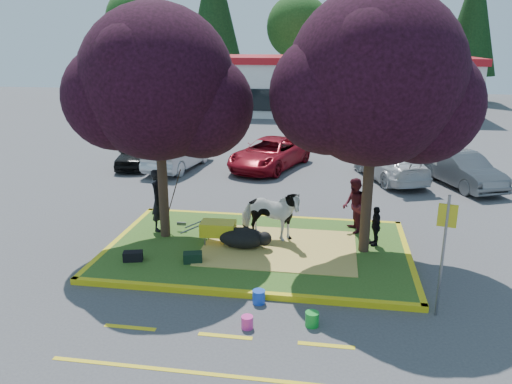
# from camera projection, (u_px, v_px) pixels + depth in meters

# --- Properties ---
(ground) EXTENTS (90.00, 90.00, 0.00)m
(ground) POSITION_uv_depth(u_px,v_px,m) (258.00, 252.00, 13.91)
(ground) COLOR #424244
(ground) RESTS_ON ground
(median_island) EXTENTS (8.00, 5.00, 0.15)m
(median_island) POSITION_uv_depth(u_px,v_px,m) (258.00, 249.00, 13.89)
(median_island) COLOR #33581B
(median_island) RESTS_ON ground
(curb_near) EXTENTS (8.30, 0.16, 0.15)m
(curb_near) POSITION_uv_depth(u_px,v_px,m) (240.00, 294.00, 11.45)
(curb_near) COLOR yellow
(curb_near) RESTS_ON ground
(curb_far) EXTENTS (8.30, 0.16, 0.15)m
(curb_far) POSITION_uv_depth(u_px,v_px,m) (270.00, 218.00, 16.32)
(curb_far) COLOR yellow
(curb_far) RESTS_ON ground
(curb_left) EXTENTS (0.16, 5.30, 0.15)m
(curb_left) POSITION_uv_depth(u_px,v_px,m) (119.00, 240.00, 14.50)
(curb_left) COLOR yellow
(curb_left) RESTS_ON ground
(curb_right) EXTENTS (0.16, 5.30, 0.15)m
(curb_right) POSITION_uv_depth(u_px,v_px,m) (409.00, 259.00, 13.28)
(curb_right) COLOR yellow
(curb_right) RESTS_ON ground
(straw_bedding) EXTENTS (4.20, 3.00, 0.01)m
(straw_bedding) POSITION_uv_depth(u_px,v_px,m) (279.00, 248.00, 13.78)
(straw_bedding) COLOR #E7D15F
(straw_bedding) RESTS_ON median_island
(tree_purple_left) EXTENTS (5.06, 4.20, 6.51)m
(tree_purple_left) POSITION_uv_depth(u_px,v_px,m) (158.00, 90.00, 13.41)
(tree_purple_left) COLOR black
(tree_purple_left) RESTS_ON median_island
(tree_purple_right) EXTENTS (5.30, 4.40, 6.82)m
(tree_purple_right) POSITION_uv_depth(u_px,v_px,m) (376.00, 86.00, 12.30)
(tree_purple_right) COLOR black
(tree_purple_right) RESTS_ON median_island
(fire_lane_stripe_a) EXTENTS (1.10, 0.12, 0.01)m
(fire_lane_stripe_a) POSITION_uv_depth(u_px,v_px,m) (130.00, 327.00, 10.24)
(fire_lane_stripe_a) COLOR yellow
(fire_lane_stripe_a) RESTS_ON ground
(fire_lane_stripe_b) EXTENTS (1.10, 0.12, 0.01)m
(fire_lane_stripe_b) POSITION_uv_depth(u_px,v_px,m) (225.00, 336.00, 9.94)
(fire_lane_stripe_b) COLOR yellow
(fire_lane_stripe_b) RESTS_ON ground
(fire_lane_stripe_c) EXTENTS (1.10, 0.12, 0.01)m
(fire_lane_stripe_c) POSITION_uv_depth(u_px,v_px,m) (326.00, 345.00, 9.64)
(fire_lane_stripe_c) COLOR yellow
(fire_lane_stripe_c) RESTS_ON ground
(fire_lane_long) EXTENTS (6.00, 0.10, 0.01)m
(fire_lane_long) POSITION_uv_depth(u_px,v_px,m) (211.00, 374.00, 8.81)
(fire_lane_long) COLOR yellow
(fire_lane_long) RESTS_ON ground
(retail_building) EXTENTS (20.40, 8.40, 4.40)m
(retail_building) POSITION_uv_depth(u_px,v_px,m) (337.00, 84.00, 39.37)
(retail_building) COLOR silver
(retail_building) RESTS_ON ground
(treeline) EXTENTS (46.58, 7.80, 14.63)m
(treeline) POSITION_uv_depth(u_px,v_px,m) (332.00, 16.00, 46.97)
(treeline) COLOR black
(treeline) RESTS_ON ground
(cow) EXTENTS (1.90, 1.06, 1.53)m
(cow) POSITION_uv_depth(u_px,v_px,m) (270.00, 215.00, 14.10)
(cow) COLOR white
(cow) RESTS_ON median_island
(calf) EXTENTS (1.44, 1.01, 0.57)m
(calf) POSITION_uv_depth(u_px,v_px,m) (242.00, 238.00, 13.74)
(calf) COLOR black
(calf) RESTS_ON median_island
(handler) EXTENTS (0.57, 0.76, 1.87)m
(handler) POSITION_uv_depth(u_px,v_px,m) (159.00, 200.00, 14.85)
(handler) COLOR black
(handler) RESTS_ON median_island
(visitor_a) EXTENTS (0.78, 0.92, 1.64)m
(visitor_a) POSITION_uv_depth(u_px,v_px,m) (354.00, 206.00, 14.72)
(visitor_a) COLOR #48141E
(visitor_a) RESTS_ON median_island
(visitor_b) EXTENTS (0.39, 0.70, 1.12)m
(visitor_b) POSITION_uv_depth(u_px,v_px,m) (376.00, 226.00, 13.84)
(visitor_b) COLOR black
(visitor_b) RESTS_ON median_island
(wheelbarrow) EXTENTS (1.73, 0.61, 0.65)m
(wheelbarrow) POSITION_uv_depth(u_px,v_px,m) (218.00, 229.00, 13.94)
(wheelbarrow) COLOR black
(wheelbarrow) RESTS_ON median_island
(gear_bag_dark) EXTENTS (0.54, 0.39, 0.25)m
(gear_bag_dark) POSITION_uv_depth(u_px,v_px,m) (133.00, 256.00, 12.96)
(gear_bag_dark) COLOR black
(gear_bag_dark) RESTS_ON median_island
(gear_bag_green) EXTENTS (0.54, 0.42, 0.26)m
(gear_bag_green) POSITION_uv_depth(u_px,v_px,m) (193.00, 257.00, 12.87)
(gear_bag_green) COLOR black
(gear_bag_green) RESTS_ON median_island
(sign_post) EXTENTS (0.37, 0.13, 2.70)m
(sign_post) POSITION_uv_depth(u_px,v_px,m) (444.00, 242.00, 10.22)
(sign_post) COLOR slate
(sign_post) RESTS_ON ground
(bucket_green) EXTENTS (0.35, 0.35, 0.31)m
(bucket_green) POSITION_uv_depth(u_px,v_px,m) (312.00, 319.00, 10.27)
(bucket_green) COLOR #17972A
(bucket_green) RESTS_ON ground
(bucket_pink) EXTENTS (0.33, 0.33, 0.27)m
(bucket_pink) POSITION_uv_depth(u_px,v_px,m) (247.00, 322.00, 10.19)
(bucket_pink) COLOR #E53395
(bucket_pink) RESTS_ON ground
(bucket_blue) EXTENTS (0.38, 0.38, 0.31)m
(bucket_blue) POSITION_uv_depth(u_px,v_px,m) (259.00, 297.00, 11.15)
(bucket_blue) COLOR blue
(bucket_blue) RESTS_ON ground
(car_black) EXTENTS (1.97, 3.78, 1.23)m
(car_black) POSITION_uv_depth(u_px,v_px,m) (137.00, 153.00, 23.11)
(car_black) COLOR black
(car_black) RESTS_ON ground
(car_silver) EXTENTS (2.18, 4.60, 1.46)m
(car_silver) POSITION_uv_depth(u_px,v_px,m) (179.00, 153.00, 22.66)
(car_silver) COLOR #ADB1B6
(car_silver) RESTS_ON ground
(car_red) EXTENTS (3.78, 5.42, 1.38)m
(car_red) POSITION_uv_depth(u_px,v_px,m) (270.00, 153.00, 22.72)
(car_red) COLOR maroon
(car_red) RESTS_ON ground
(car_white) EXTENTS (3.25, 4.84, 1.30)m
(car_white) POSITION_uv_depth(u_px,v_px,m) (391.00, 165.00, 20.85)
(car_white) COLOR silver
(car_white) RESTS_ON ground
(car_grey) EXTENTS (2.92, 4.35, 1.36)m
(car_grey) POSITION_uv_depth(u_px,v_px,m) (462.00, 170.00, 19.93)
(car_grey) COLOR #505457
(car_grey) RESTS_ON ground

